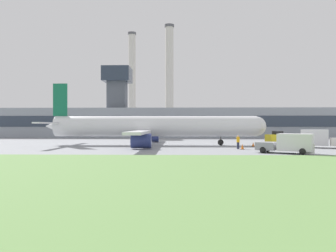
# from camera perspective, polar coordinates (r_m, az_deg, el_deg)

# --- Properties ---
(ground_plane) EXTENTS (400.00, 400.00, 0.00)m
(ground_plane) POSITION_cam_1_polar(r_m,az_deg,el_deg) (51.93, -3.11, -3.31)
(ground_plane) COLOR gray
(grass_strip) EXTENTS (240.00, 37.00, 0.06)m
(grass_strip) POSITION_cam_1_polar(r_m,az_deg,el_deg) (16.06, -14.23, -10.95)
(grass_strip) COLOR #668E4C
(grass_strip) RESTS_ON ground_plane
(terminal_building) EXTENTS (87.81, 14.31, 18.51)m
(terminal_building) POSITION_cam_1_polar(r_m,az_deg,el_deg) (86.95, -1.60, 0.78)
(terminal_building) COLOR #8C939E
(terminal_building) RESTS_ON ground_plane
(smokestack_left) EXTENTS (2.89, 2.89, 35.87)m
(smokestack_left) POSITION_cam_1_polar(r_m,az_deg,el_deg) (117.11, -6.29, 7.46)
(smokestack_left) COLOR beige
(smokestack_left) RESTS_ON ground_plane
(smokestack_right) EXTENTS (3.32, 3.32, 38.37)m
(smokestack_right) POSITION_cam_1_polar(r_m,az_deg,el_deg) (115.86, 0.24, 8.18)
(smokestack_right) COLOR beige
(smokestack_right) RESTS_ON ground_plane
(airplane) EXTENTS (34.60, 30.71, 9.68)m
(airplane) POSITION_cam_1_polar(r_m,az_deg,el_deg) (51.16, -2.80, -0.16)
(airplane) COLOR silver
(airplane) RESTS_ON ground_plane
(pushback_tug) EXTENTS (3.58, 3.02, 2.24)m
(pushback_tug) POSITION_cam_1_polar(r_m,az_deg,el_deg) (51.57, 18.54, -2.22)
(pushback_tug) COLOR yellow
(pushback_tug) RESTS_ON ground_plane
(baggage_truck) EXTENTS (6.31, 4.85, 2.18)m
(baggage_truck) POSITION_cam_1_polar(r_m,az_deg,el_deg) (38.60, 20.26, -2.89)
(baggage_truck) COLOR gray
(baggage_truck) RESTS_ON ground_plane
(fuel_truck) EXTENTS (6.11, 3.79, 2.50)m
(fuel_truck) POSITION_cam_1_polar(r_m,az_deg,el_deg) (49.96, 24.91, -2.05)
(fuel_truck) COLOR white
(fuel_truck) RESTS_ON ground_plane
(ground_crew_person) EXTENTS (0.45, 0.45, 1.82)m
(ground_crew_person) POSITION_cam_1_polar(r_m,az_deg,el_deg) (43.89, 12.11, -2.72)
(ground_crew_person) COLOR #23283D
(ground_crew_person) RESTS_ON ground_plane
(traffic_cone_near_nose) EXTENTS (0.57, 0.57, 0.61)m
(traffic_cone_near_nose) POSITION_cam_1_polar(r_m,az_deg,el_deg) (49.57, 14.62, -3.15)
(traffic_cone_near_nose) COLOR black
(traffic_cone_near_nose) RESTS_ON ground_plane
(traffic_cone_wingtip) EXTENTS (0.57, 0.57, 0.72)m
(traffic_cone_wingtip) POSITION_cam_1_polar(r_m,az_deg,el_deg) (43.24, 12.83, -3.56)
(traffic_cone_wingtip) COLOR black
(traffic_cone_wingtip) RESTS_ON ground_plane
(utility_cabinet) EXTENTS (1.03, 0.71, 1.09)m
(utility_cabinet) POSITION_cam_1_polar(r_m,az_deg,el_deg) (38.18, 23.25, -3.74)
(utility_cabinet) COLOR silver
(utility_cabinet) RESTS_ON ground_plane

